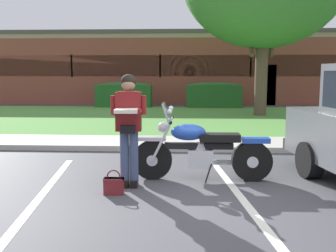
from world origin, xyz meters
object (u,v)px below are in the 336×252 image
object	(u,v)px
motorcycle	(207,150)
hedge_left	(124,94)
brick_building	(166,68)
hedge_center_left	(214,95)
rider_person	(129,121)
handbag	(114,184)

from	to	relation	value
motorcycle	hedge_left	distance (m)	13.05
hedge_left	brick_building	distance (m)	7.01
hedge_left	hedge_center_left	bearing A→B (deg)	-0.00
rider_person	brick_building	bearing A→B (deg)	91.84
brick_building	rider_person	bearing A→B (deg)	-88.16
brick_building	motorcycle	bearing A→B (deg)	-84.60
motorcycle	rider_person	xyz separation A→B (m)	(-1.19, -0.44, 0.52)
motorcycle	rider_person	bearing A→B (deg)	-159.91
motorcycle	rider_person	size ratio (longest dim) A/B	1.31
hedge_center_left	brick_building	bearing A→B (deg)	111.98
handbag	motorcycle	bearing A→B (deg)	31.63
hedge_left	brick_building	xyz separation A→B (m)	(1.62, 6.70, 1.31)
hedge_left	brick_building	size ratio (longest dim) A/B	0.10
hedge_left	hedge_center_left	distance (m)	4.32
hedge_center_left	motorcycle	bearing A→B (deg)	-93.99
handbag	hedge_center_left	xyz separation A→B (m)	(2.23, 13.42, 0.51)
rider_person	handbag	size ratio (longest dim) A/B	4.74
motorcycle	brick_building	size ratio (longest dim) A/B	0.08
motorcycle	hedge_center_left	bearing A→B (deg)	86.01
rider_person	handbag	world-z (taller)	rider_person
motorcycle	handbag	world-z (taller)	motorcycle
motorcycle	brick_building	bearing A→B (deg)	95.40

